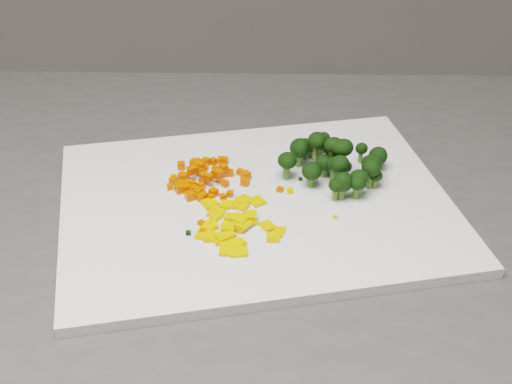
{
  "coord_description": "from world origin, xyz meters",
  "views": [
    {
      "loc": [
        -0.31,
        -0.43,
        1.33
      ],
      "look_at": [
        -0.24,
        0.2,
        0.92
      ],
      "focal_mm": 50.0,
      "sensor_mm": 36.0,
      "label": 1
    }
  ],
  "objects": [
    {
      "name": "cutting_board",
      "position": [
        -0.24,
        0.2,
        0.91
      ],
      "size": [
        0.44,
        0.35,
        0.01
      ],
      "primitive_type": "cube",
      "rotation": [
        0.0,
        0.0,
        0.09
      ],
      "color": "white",
      "rests_on": "counter_block"
    },
    {
      "name": "carrot_pile",
      "position": [
        -0.29,
        0.25,
        0.92
      ],
      "size": [
        0.09,
        0.09,
        0.03
      ],
      "primitive_type": null,
      "color": "#F04902",
      "rests_on": "cutting_board"
    },
    {
      "name": "pepper_pile",
      "position": [
        -0.27,
        0.15,
        0.92
      ],
      "size": [
        0.11,
        0.11,
        0.01
      ],
      "primitive_type": null,
      "color": "#FEB30D",
      "rests_on": "cutting_board"
    },
    {
      "name": "broccoli_pile",
      "position": [
        -0.15,
        0.24,
        0.94
      ],
      "size": [
        0.11,
        0.11,
        0.05
      ],
      "primitive_type": null,
      "color": "black",
      "rests_on": "cutting_board"
    },
    {
      "name": "carrot_cube_0",
      "position": [
        -0.27,
        0.23,
        0.91
      ],
      "size": [
        0.01,
        0.01,
        0.01
      ],
      "primitive_type": "cube",
      "rotation": [
        0.0,
        0.0,
        0.88
      ],
      "color": "#F04902",
      "rests_on": "carrot_pile"
    },
    {
      "name": "carrot_cube_1",
      "position": [
        -0.3,
        0.21,
        0.91
      ],
      "size": [
        0.01,
        0.01,
        0.01
      ],
      "primitive_type": "cube",
      "rotation": [
        0.0,
        0.0,
        1.31
      ],
      "color": "#F04902",
      "rests_on": "carrot_pile"
    },
    {
      "name": "carrot_cube_2",
      "position": [
        -0.29,
        0.21,
        0.91
      ],
      "size": [
        0.01,
        0.01,
        0.01
      ],
      "primitive_type": "cube",
      "rotation": [
        0.0,
        0.0,
        0.37
      ],
      "color": "#F04902",
      "rests_on": "carrot_pile"
    },
    {
      "name": "carrot_cube_3",
      "position": [
        -0.31,
        0.23,
        0.91
      ],
      "size": [
        0.01,
        0.01,
        0.01
      ],
      "primitive_type": "cube",
      "rotation": [
        0.0,
        0.0,
        1.03
      ],
      "color": "#F04902",
      "rests_on": "carrot_pile"
    },
    {
      "name": "carrot_cube_4",
      "position": [
        -0.29,
        0.28,
        0.91
      ],
      "size": [
        0.01,
        0.01,
        0.01
      ],
      "primitive_type": "cube",
      "rotation": [
        0.0,
        0.0,
        2.8
      ],
      "color": "#F04902",
      "rests_on": "carrot_pile"
    },
    {
      "name": "carrot_cube_5",
      "position": [
        -0.28,
        0.24,
        0.92
      ],
      "size": [
        0.01,
        0.01,
        0.01
      ],
      "primitive_type": "cube",
      "rotation": [
        0.0,
        0.0,
        2.32
      ],
      "color": "#F04902",
      "rests_on": "carrot_pile"
    },
    {
      "name": "carrot_cube_6",
      "position": [
        -0.3,
        0.27,
        0.91
      ],
      "size": [
        0.01,
        0.01,
        0.01
      ],
      "primitive_type": "cube",
      "rotation": [
        0.0,
        0.0,
        0.25
      ],
      "color": "#F04902",
      "rests_on": "carrot_pile"
    },
    {
      "name": "carrot_cube_7",
      "position": [
        -0.27,
        0.26,
        0.91
      ],
      "size": [
        0.01,
        0.01,
        0.01
      ],
      "primitive_type": "cube",
      "rotation": [
        0.0,
        0.0,
        1.31
      ],
      "color": "#F04902",
      "rests_on": "carrot_pile"
    },
    {
      "name": "carrot_cube_8",
      "position": [
        -0.3,
        0.28,
        0.92
      ],
      "size": [
        0.01,
        0.01,
        0.01
      ],
      "primitive_type": "cube",
      "rotation": [
        0.0,
        0.0,
        2.07
      ],
      "color": "#F04902",
      "rests_on": "carrot_pile"
    },
    {
      "name": "carrot_cube_9",
      "position": [
        -0.27,
        0.21,
        0.91
      ],
      "size": [
        0.01,
        0.01,
        0.01
      ],
      "primitive_type": "cube",
      "rotation": [
        0.0,
        0.0,
        1.18
      ],
      "color": "#F04902",
      "rests_on": "carrot_pile"
    },
    {
      "name": "carrot_cube_10",
      "position": [
        -0.27,
        0.25,
        0.92
      ],
      "size": [
        0.01,
        0.01,
        0.01
      ],
      "primitive_type": "cube",
      "rotation": [
        0.0,
        0.0,
        2.23
      ],
      "color": "#F04902",
      "rests_on": "carrot_pile"
    },
    {
      "name": "carrot_cube_11",
      "position": [
        -0.31,
        0.22,
        0.92
      ],
      "size": [
        0.01,
        0.01,
        0.01
      ],
      "primitive_type": "cube",
      "rotation": [
        0.0,
        0.0,
        2.09
      ],
      "color": "#F04902",
      "rests_on": "carrot_pile"
    },
    {
      "name": "carrot_cube_12",
      "position": [
        -0.27,
        0.25,
        0.92
      ],
      "size": [
        0.01,
        0.01,
        0.01
      ],
      "primitive_type": "cube",
      "rotation": [
        0.0,
        0.0,
        0.77
      ],
      "color": "#F04902",
      "rests_on": "carrot_pile"
    },
    {
      "name": "carrot_cube_13",
      "position": [
        -0.3,
        0.28,
        0.91
      ],
      "size": [
        0.01,
        0.01,
        0.01
      ],
      "primitive_type": "cube",
      "rotation": [
        0.0,
        0.0,
        3.14
      ],
      "color": "#F04902",
      "rests_on": "carrot_pile"
    },
    {
      "name": "carrot_cube_14",
      "position": [
        -0.29,
        0.25,
        0.92
      ],
      "size": [
        0.01,
        0.01,
        0.01
      ],
      "primitive_type": "cube",
      "rotation": [
        0.0,
        0.0,
        1.85
      ],
      "color": "#F04902",
      "rests_on": "carrot_pile"
    },
    {
      "name": "carrot_cube_15",
      "position": [
        -0.31,
        0.23,
        0.92
      ],
      "size": [
        0.01,
        0.01,
        0.01
      ],
      "primitive_type": "cube",
      "rotation": [
        0.0,
        0.0,
        2.07
      ],
      "color": "#F04902",
      "rests_on": "carrot_pile"
    },
    {
      "name": "carrot_cube_16",
      "position": [
        -0.3,
        0.21,
        0.91
      ],
      "size": [
        0.01,
        0.01,
        0.01
      ],
      "primitive_type": "cube",
      "rotation": [
        0.0,
        0.0,
        1.63
      ],
      "color": "#F04902",
      "rests_on": "carrot_pile"
    },
    {
      "name": "carrot_cube_17",
      "position": [
        -0.33,
        0.23,
        0.91
      ],
      "size": [
        0.01,
        0.01,
        0.01
      ],
      "primitive_type": "cube",
      "rotation": [
        0.0,
        0.0,
        0.14
      ],
      "color": "#F04902",
      "rests_on": "carrot_pile"
    },
    {
      "name": "carrot_cube_18",
      "position": [
        -0.27,
        0.28,
        0.91
      ],
      "size": [
        0.01,
        0.01,
        0.01
      ],
      "primitive_type": "cube",
      "rotation": [
        0.0,
        0.0,
        2.45
      ],
      "color": "#F04902",
      "rests_on": "carrot_pile"
    },
    {
      "name": "carrot_cube_19",
      "position": [
        -0.28,
        0.21,
        0.91
      ],
      "size": [
        0.01,
        0.01,
        0.01
      ],
      "primitive_type": "cube",
      "rotation": [
        0.0,
        0.0,
        2.21
      ],
      "color": "#F04902",
      "rests_on": "carrot_pile"
    },
    {
      "name": "carrot_cube_20",
      "position": [
        -0.32,
        0.27,
        0.92
      ],
      "size": [
        0.01,
        0.01,
        0.01
      ],
      "primitive_type": "cube",
      "rotation": [
        0.0,
        0.0,
        3.07
      ],
      "color": "#F04902",
      "rests_on": "carrot_pile"
    },
    {
      "name": "carrot_cube_21",
      "position": [
        -0.32,
        0.23,
        0.91
      ],
      "size": [
        0.01,
        0.01,
        0.01
      ],
      "primitive_type": "cube",
      "rotation": [
        0.0,
        0.0,
        2.28
      ],
      "color": "#F04902",
      "rests_on": "carrot_pile"
    },
    {
      "name": "carrot_cube_22",
      "position": [
        -0.3,
        0.26,
        0.92
      ],
      "size": [
        0.01,
        0.01,
        0.01
      ],
      "primitive_type": "cube",
      "rotation": [
        0.0,
        0.0,
        1.73
      ],
      "color": "#F04902",
      "rests_on": "carrot_pile"
    },
    {
      "name": "carrot_cube_23",
      "position": [
        -0.29,
        0.24,
        0.91
      ],
      "size": [
        0.01,
        0.01,
        0.01
      ],
      "primitive_type": "cube",
      "rotation": [
        0.0,
        0.0,
        2.43
      ],
      "color": "#F04902",
      "rests_on": "carrot_pile"
    },
    {
      "name": "carrot_cube_24",
      "position": [
        -0.31,
        0.25,
        0.92
      ],
      "size": [
        0.01,
        0.01,
        0.01
      ],
      "primitive_type": "cube",
      "rotation": [
        0.0,
        0.0,
        0.49
      ],
      "color": "#F04902",
      "rests_on": "carrot_pile"
    },
    {
      "name": "carrot_cube_25",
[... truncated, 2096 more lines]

